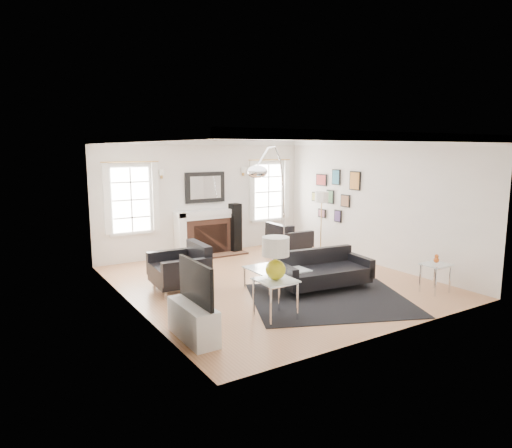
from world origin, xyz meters
TOP-DOWN VIEW (x-y plane):
  - floor at (0.00, 0.00)m, footprint 6.00×6.00m
  - back_wall at (0.00, 3.00)m, footprint 5.50×0.04m
  - front_wall at (0.00, -3.00)m, footprint 5.50×0.04m
  - left_wall at (-2.75, 0.00)m, footprint 0.04×6.00m
  - right_wall at (2.75, 0.00)m, footprint 0.04×6.00m
  - ceiling at (0.00, 0.00)m, footprint 5.50×6.00m
  - crown_molding at (0.00, 0.00)m, footprint 5.50×6.00m
  - fireplace at (0.00, 2.79)m, footprint 1.70×0.69m
  - mantel_mirror at (0.00, 2.95)m, footprint 1.05×0.07m
  - window_left at (-1.85, 2.95)m, footprint 1.24×0.15m
  - window_right at (1.85, 2.95)m, footprint 1.24×0.15m
  - gallery_wall at (2.72, 1.30)m, footprint 0.04×1.73m
  - tv_unit at (-2.44, -1.70)m, footprint 0.35×1.00m
  - area_rug at (0.23, -1.45)m, footprint 3.30×3.07m
  - sofa at (0.56, -0.83)m, footprint 1.85×1.02m
  - armchair_left at (-1.70, 0.45)m, footprint 0.99×1.09m
  - armchair_right at (1.66, 1.81)m, footprint 0.89×0.98m
  - coffee_table at (-0.24, -0.50)m, footprint 0.94×0.94m
  - side_table_left at (-1.07, -1.67)m, footprint 0.56×0.56m
  - nesting_table at (2.13, -2.13)m, footprint 0.48×0.41m
  - gourd_lamp at (-1.07, -1.67)m, footprint 0.41×0.41m
  - orange_vase at (2.13, -2.13)m, footprint 0.10×0.10m
  - arc_floor_lamp at (0.37, 0.57)m, footprint 1.93×1.79m
  - stick_floor_lamp at (2.20, 1.16)m, footprint 0.32×0.32m
  - speaker_tower at (0.67, 2.65)m, footprint 0.28×0.28m

SIDE VIEW (x-z plane):
  - floor at x=0.00m, z-range 0.00..0.00m
  - area_rug at x=0.23m, z-range 0.00..0.01m
  - sofa at x=0.56m, z-range 0.03..0.60m
  - tv_unit at x=-2.44m, z-range -0.22..0.87m
  - armchair_right at x=1.66m, z-range 0.04..0.68m
  - coffee_table at x=-0.24m, z-range 0.18..0.60m
  - armchair_left at x=-1.70m, z-range 0.04..0.75m
  - nesting_table at x=2.13m, z-range 0.15..0.68m
  - side_table_left at x=-1.07m, z-range 0.20..0.82m
  - fireplace at x=0.00m, z-range -0.01..1.10m
  - speaker_tower at x=0.67m, z-range 0.00..1.24m
  - orange_vase at x=2.13m, z-range 0.54..0.70m
  - gourd_lamp at x=-1.07m, z-range 0.67..1.33m
  - stick_floor_lamp at x=2.20m, z-range 0.58..2.16m
  - back_wall at x=0.00m, z-range 0.00..2.80m
  - front_wall at x=0.00m, z-range 0.00..2.80m
  - left_wall at x=-2.75m, z-range 0.00..2.80m
  - right_wall at x=2.75m, z-range 0.00..2.80m
  - window_left at x=-1.85m, z-range 0.65..2.27m
  - window_right at x=1.85m, z-range 0.65..2.27m
  - arc_floor_lamp at x=0.37m, z-range 0.11..2.85m
  - gallery_wall at x=2.72m, z-range 0.89..2.18m
  - mantel_mirror at x=0.00m, z-range 1.27..2.02m
  - crown_molding at x=0.00m, z-range 2.68..2.80m
  - ceiling at x=0.00m, z-range 2.79..2.81m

